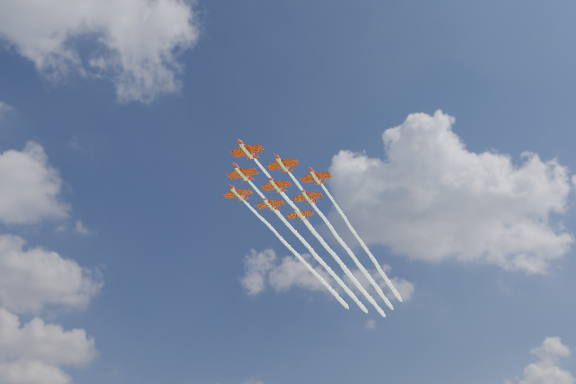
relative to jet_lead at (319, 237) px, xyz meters
name	(u,v)px	position (x,y,z in m)	size (l,w,h in m)	color
jet_lead	(319,237)	(0.00, 0.00, 0.00)	(104.19, 70.70, 2.58)	#BB190A
jet_row2_port	(345,246)	(11.74, 0.21, 0.00)	(104.19, 70.70, 2.58)	#BB190A
jet_row2_starb	(312,251)	(4.72, 10.76, 0.00)	(104.19, 70.70, 2.58)	#BB190A
jet_row3_port	(369,253)	(23.49, 0.43, 0.00)	(104.19, 70.70, 2.58)	#BB190A
jet_row3_centre	(336,258)	(16.46, 10.97, 0.00)	(104.19, 70.70, 2.58)	#BB190A
jet_row3_starb	(305,263)	(9.44, 21.51, 0.00)	(104.19, 70.70, 2.58)	#BB190A
jet_row4_port	(360,265)	(28.20, 11.18, 0.00)	(104.19, 70.70, 2.58)	#BB190A
jet_row4_starb	(329,270)	(21.18, 21.73, 0.00)	(104.19, 70.70, 2.58)	#BB190A
jet_tail	(351,276)	(32.92, 21.94, 0.00)	(104.19, 70.70, 2.58)	#BB190A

